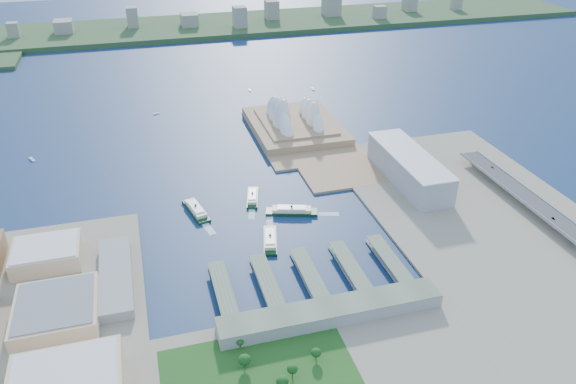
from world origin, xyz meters
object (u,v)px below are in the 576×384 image
object	(u,v)px
opera_house	(295,111)
car_c	(492,167)
ferry_b	(253,195)
toaster_building	(409,168)
ferry_c	(270,238)
ferry_a	(196,208)
car_b	(553,218)
ferry_d	(292,209)

from	to	relation	value
opera_house	car_c	world-z (taller)	opera_house
ferry_b	car_c	size ratio (longest dim) A/B	10.64
toaster_building	ferry_b	xyz separation A→B (m)	(-199.27, 11.86, -15.75)
opera_house	ferry_c	bearing A→B (deg)	-111.50
opera_house	ferry_c	xyz separation A→B (m)	(-111.43, -282.92, -26.84)
toaster_building	car_c	bearing A→B (deg)	-9.60
ferry_a	car_c	world-z (taller)	car_c
car_b	car_c	distance (m)	127.30
toaster_building	ferry_c	world-z (taller)	toaster_building
toaster_building	car_b	size ratio (longest dim) A/B	38.75
ferry_b	ferry_c	distance (m)	94.81
opera_house	car_b	bearing A→B (deg)	-61.06
ferry_b	ferry_c	xyz separation A→B (m)	(-2.16, -94.79, 0.41)
car_c	car_b	bearing A→B (deg)	86.40
ferry_b	car_c	world-z (taller)	car_c
car_b	toaster_building	bearing A→B (deg)	124.77
car_c	opera_house	bearing A→B (deg)	-47.67
ferry_c	ferry_d	distance (m)	62.56
toaster_building	ferry_b	bearing A→B (deg)	176.59
toaster_building	ferry_d	size ratio (longest dim) A/B	2.62
toaster_building	ferry_c	bearing A→B (deg)	-157.62
ferry_c	opera_house	bearing A→B (deg)	-97.98
ferry_d	car_b	world-z (taller)	car_b
ferry_b	car_b	xyz separation A→B (m)	(300.27, -157.35, 10.76)
ferry_d	car_c	world-z (taller)	car_c
toaster_building	opera_house	bearing A→B (deg)	114.23
opera_house	car_b	distance (m)	395.11
ferry_b	car_b	size ratio (longest dim) A/B	12.57
toaster_building	car_c	world-z (taller)	toaster_building
ferry_a	ferry_c	size ratio (longest dim) A/B	1.05
ferry_b	ferry_d	world-z (taller)	ferry_d
toaster_building	ferry_d	bearing A→B (deg)	-168.45
ferry_a	ferry_b	size ratio (longest dim) A/B	1.14
opera_house	ferry_d	size ratio (longest dim) A/B	3.04
ferry_b	ferry_c	size ratio (longest dim) A/B	0.92
ferry_a	ferry_c	distance (m)	106.73
ferry_c	car_b	size ratio (longest dim) A/B	13.66
car_c	ferry_c	bearing A→B (deg)	11.73
toaster_building	ferry_a	xyz separation A→B (m)	(-269.30, -0.56, -15.06)
ferry_a	opera_house	bearing A→B (deg)	35.65
ferry_c	car_b	world-z (taller)	car_b
car_b	car_c	world-z (taller)	car_c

